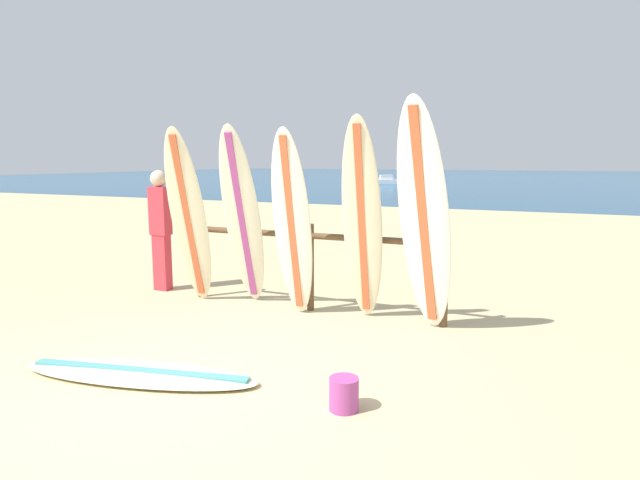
{
  "coord_description": "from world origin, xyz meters",
  "views": [
    {
      "loc": [
        2.89,
        -3.28,
        1.92
      ],
      "look_at": [
        0.05,
        3.12,
        0.87
      ],
      "focal_mm": 30.28,
      "sensor_mm": 36.0,
      "label": 1
    }
  ],
  "objects_px": {
    "surfboard_leaning_left": "(243,219)",
    "surfboard_leaning_center": "(362,222)",
    "sand_bucket": "(344,394)",
    "surfboard_rack": "(310,253)",
    "beachgoer_standing": "(161,225)",
    "surfboard_leaning_center_right": "(424,220)",
    "surfboard_leaning_far_left": "(189,218)",
    "surfboard_leaning_center_left": "(292,225)",
    "surfboard_lying_on_sand": "(139,373)",
    "small_boat_offshore": "(386,181)"
  },
  "relations": [
    {
      "from": "surfboard_rack",
      "to": "sand_bucket",
      "type": "height_order",
      "value": "surfboard_rack"
    },
    {
      "from": "small_boat_offshore",
      "to": "surfboard_leaning_center_right",
      "type": "bearing_deg",
      "value": -72.46
    },
    {
      "from": "beachgoer_standing",
      "to": "surfboard_leaning_center",
      "type": "bearing_deg",
      "value": -6.51
    },
    {
      "from": "surfboard_rack",
      "to": "surfboard_leaning_center",
      "type": "height_order",
      "value": "surfboard_leaning_center"
    },
    {
      "from": "surfboard_rack",
      "to": "surfboard_leaning_center_left",
      "type": "height_order",
      "value": "surfboard_leaning_center_left"
    },
    {
      "from": "surfboard_leaning_far_left",
      "to": "surfboard_leaning_center_right",
      "type": "relative_size",
      "value": 0.91
    },
    {
      "from": "surfboard_leaning_far_left",
      "to": "surfboard_leaning_center_right",
      "type": "bearing_deg",
      "value": 0.2
    },
    {
      "from": "surfboard_rack",
      "to": "sand_bucket",
      "type": "xyz_separation_m",
      "value": [
        1.41,
        -2.43,
        -0.61
      ]
    },
    {
      "from": "beachgoer_standing",
      "to": "sand_bucket",
      "type": "relative_size",
      "value": 6.87
    },
    {
      "from": "surfboard_leaning_center_right",
      "to": "surfboard_leaning_center",
      "type": "bearing_deg",
      "value": 167.55
    },
    {
      "from": "surfboard_leaning_left",
      "to": "surfboard_leaning_center_right",
      "type": "height_order",
      "value": "surfboard_leaning_center_right"
    },
    {
      "from": "surfboard_rack",
      "to": "surfboard_leaning_center",
      "type": "xyz_separation_m",
      "value": [
        0.78,
        -0.26,
        0.46
      ]
    },
    {
      "from": "surfboard_leaning_center_left",
      "to": "surfboard_lying_on_sand",
      "type": "height_order",
      "value": "surfboard_leaning_center_left"
    },
    {
      "from": "surfboard_leaning_center_right",
      "to": "sand_bucket",
      "type": "xyz_separation_m",
      "value": [
        -0.13,
        -2.0,
        -1.15
      ]
    },
    {
      "from": "surfboard_leaning_center_left",
      "to": "beachgoer_standing",
      "type": "distance_m",
      "value": 2.47
    },
    {
      "from": "surfboard_leaning_center_right",
      "to": "surfboard_leaning_far_left",
      "type": "bearing_deg",
      "value": -179.8
    },
    {
      "from": "beachgoer_standing",
      "to": "small_boat_offshore",
      "type": "xyz_separation_m",
      "value": [
        -7.24,
        35.03,
        -0.72
      ]
    },
    {
      "from": "surfboard_leaning_center",
      "to": "surfboard_lying_on_sand",
      "type": "distance_m",
      "value": 2.89
    },
    {
      "from": "surfboard_leaning_left",
      "to": "surfboard_leaning_center",
      "type": "distance_m",
      "value": 1.61
    },
    {
      "from": "surfboard_leaning_left",
      "to": "surfboard_leaning_center_right",
      "type": "bearing_deg",
      "value": -3.9
    },
    {
      "from": "surfboard_leaning_center_left",
      "to": "small_boat_offshore",
      "type": "relative_size",
      "value": 0.81
    },
    {
      "from": "surfboard_rack",
      "to": "sand_bucket",
      "type": "distance_m",
      "value": 2.87
    },
    {
      "from": "surfboard_leaning_left",
      "to": "sand_bucket",
      "type": "xyz_separation_m",
      "value": [
        2.23,
        -2.16,
        -1.04
      ]
    },
    {
      "from": "sand_bucket",
      "to": "small_boat_offshore",
      "type": "bearing_deg",
      "value": 106.48
    },
    {
      "from": "surfboard_leaning_center_right",
      "to": "surfboard_rack",
      "type": "bearing_deg",
      "value": 164.32
    },
    {
      "from": "surfboard_rack",
      "to": "beachgoer_standing",
      "type": "height_order",
      "value": "beachgoer_standing"
    },
    {
      "from": "surfboard_leaning_center_right",
      "to": "beachgoer_standing",
      "type": "bearing_deg",
      "value": 172.35
    },
    {
      "from": "surfboard_leaning_far_left",
      "to": "surfboard_leaning_center_left",
      "type": "height_order",
      "value": "surfboard_leaning_far_left"
    },
    {
      "from": "surfboard_leaning_far_left",
      "to": "beachgoer_standing",
      "type": "height_order",
      "value": "surfboard_leaning_far_left"
    },
    {
      "from": "surfboard_leaning_far_left",
      "to": "beachgoer_standing",
      "type": "bearing_deg",
      "value": 149.48
    },
    {
      "from": "surfboard_leaning_far_left",
      "to": "sand_bucket",
      "type": "relative_size",
      "value": 9.05
    },
    {
      "from": "surfboard_lying_on_sand",
      "to": "small_boat_offshore",
      "type": "relative_size",
      "value": 0.82
    },
    {
      "from": "surfboard_leaning_center_left",
      "to": "surfboard_leaning_center_right",
      "type": "relative_size",
      "value": 0.89
    },
    {
      "from": "surfboard_leaning_center",
      "to": "surfboard_lying_on_sand",
      "type": "xyz_separation_m",
      "value": [
        -1.27,
        -2.31,
        -1.17
      ]
    },
    {
      "from": "sand_bucket",
      "to": "surfboard_lying_on_sand",
      "type": "bearing_deg",
      "value": -175.46
    },
    {
      "from": "surfboard_leaning_center_left",
      "to": "surfboard_leaning_center",
      "type": "bearing_deg",
      "value": 9.92
    },
    {
      "from": "surfboard_leaning_center_left",
      "to": "surfboard_leaning_center_right",
      "type": "xyz_separation_m",
      "value": [
        1.59,
        -0.02,
        0.14
      ]
    },
    {
      "from": "surfboard_leaning_far_left",
      "to": "surfboard_leaning_center",
      "type": "height_order",
      "value": "surfboard_leaning_center"
    },
    {
      "from": "surfboard_leaning_center",
      "to": "sand_bucket",
      "type": "height_order",
      "value": "surfboard_leaning_center"
    },
    {
      "from": "surfboard_leaning_far_left",
      "to": "surfboard_leaning_center_left",
      "type": "relative_size",
      "value": 1.02
    },
    {
      "from": "surfboard_lying_on_sand",
      "to": "surfboard_leaning_far_left",
      "type": "bearing_deg",
      "value": 116.1
    },
    {
      "from": "surfboard_leaning_left",
      "to": "small_boat_offshore",
      "type": "xyz_separation_m",
      "value": [
        -8.88,
        35.41,
        -0.92
      ]
    },
    {
      "from": "sand_bucket",
      "to": "beachgoer_standing",
      "type": "bearing_deg",
      "value": 146.79
    },
    {
      "from": "surfboard_leaning_center",
      "to": "sand_bucket",
      "type": "distance_m",
      "value": 2.5
    },
    {
      "from": "surfboard_leaning_far_left",
      "to": "surfboard_leaning_left",
      "type": "height_order",
      "value": "surfboard_leaning_left"
    },
    {
      "from": "surfboard_lying_on_sand",
      "to": "sand_bucket",
      "type": "bearing_deg",
      "value": 4.54
    },
    {
      "from": "surfboard_leaning_center_left",
      "to": "surfboard_leaning_left",
      "type": "bearing_deg",
      "value": 169.87
    },
    {
      "from": "surfboard_leaning_center",
      "to": "surfboard_leaning_center_right",
      "type": "bearing_deg",
      "value": -12.45
    },
    {
      "from": "surfboard_lying_on_sand",
      "to": "small_boat_offshore",
      "type": "xyz_separation_m",
      "value": [
        -9.22,
        37.71,
        0.22
      ]
    },
    {
      "from": "surfboard_leaning_center_left",
      "to": "surfboard_lying_on_sand",
      "type": "distance_m",
      "value": 2.48
    }
  ]
}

